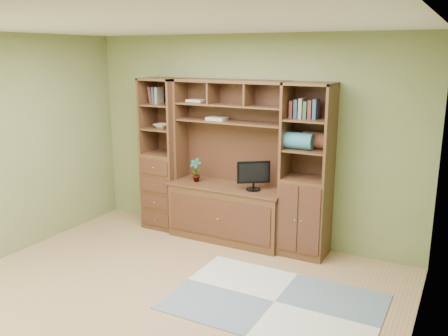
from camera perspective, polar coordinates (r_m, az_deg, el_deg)
The scene contains 11 objects.
room at distance 4.37m, azimuth -8.29°, elevation -0.64°, with size 4.60×4.10×2.64m.
center_hutch at distance 5.95m, azimuth 0.40°, elevation 0.63°, with size 1.54×0.53×2.05m, color #53321D.
left_tower at distance 6.49m, azimuth -7.30°, elevation 1.63°, with size 0.50×0.45×2.05m, color #53321D.
right_tower at distance 5.60m, azimuth 9.93°, elevation -0.41°, with size 0.55×0.45×2.05m, color #53321D.
rug at distance 4.82m, azimuth 6.12°, elevation -15.73°, with size 2.00×1.33×0.01m, color #A8AEAE.
monitor at distance 5.77m, azimuth 3.58°, elevation -0.28°, with size 0.41×0.18×0.50m, color black.
orchid at distance 6.16m, azimuth -3.42°, elevation -0.25°, with size 0.17×0.11×0.31m, color #B6543D.
magazines at distance 6.02m, azimuth -0.86°, elevation 5.96°, with size 0.24×0.18×0.04m, color #B8AF9D.
bowl at distance 6.43m, azimuth -7.48°, elevation 5.05°, with size 0.21×0.21×0.05m, color beige.
blanket_teal at distance 5.51m, azimuth 8.97°, elevation 3.24°, with size 0.33×0.19×0.19m, color teal.
blanket_red at distance 5.57m, azimuth 11.23°, elevation 3.28°, with size 0.35×0.19×0.19m, color brown.
Camera 1 is at (2.51, -3.41, 2.37)m, focal length 38.00 mm.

